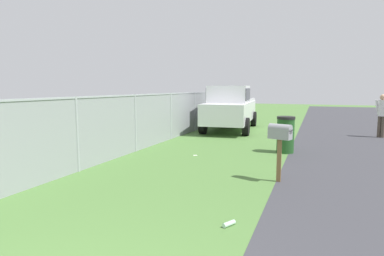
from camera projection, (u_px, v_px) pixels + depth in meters
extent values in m
cube|color=brown|center=(279.00, 160.00, 6.94)|extent=(0.09, 0.09, 0.93)
cube|color=gray|center=(280.00, 134.00, 6.87)|extent=(0.35, 0.51, 0.22)
cylinder|color=gray|center=(280.00, 129.00, 6.86)|extent=(0.35, 0.51, 0.20)
cube|color=red|center=(281.00, 130.00, 6.97)|extent=(0.02, 0.04, 0.18)
cube|color=silver|center=(231.00, 111.00, 15.51)|extent=(5.54, 2.35, 0.90)
cube|color=silver|center=(229.00, 94.00, 14.79)|extent=(1.98, 1.87, 0.76)
cube|color=black|center=(229.00, 94.00, 14.79)|extent=(1.93, 1.90, 0.53)
cube|color=silver|center=(251.00, 100.00, 16.35)|extent=(2.80, 0.34, 0.12)
cube|color=silver|center=(218.00, 100.00, 16.81)|extent=(2.80, 0.34, 0.12)
cylinder|color=black|center=(246.00, 127.00, 13.62)|extent=(0.78, 0.33, 0.76)
cylinder|color=black|center=(203.00, 125.00, 14.12)|extent=(0.78, 0.33, 0.76)
cylinder|color=black|center=(254.00, 119.00, 17.02)|extent=(0.78, 0.33, 0.76)
cylinder|color=black|center=(219.00, 118.00, 17.52)|extent=(0.78, 0.33, 0.76)
cylinder|color=#1E4C1E|center=(285.00, 136.00, 10.05)|extent=(0.52, 0.52, 1.05)
cylinder|color=black|center=(286.00, 118.00, 9.98)|extent=(0.55, 0.55, 0.08)
cylinder|color=#4C4238|center=(383.00, 127.00, 13.06)|extent=(0.14, 0.14, 0.86)
cylinder|color=#4C4238|center=(379.00, 127.00, 13.17)|extent=(0.14, 0.14, 0.86)
cylinder|color=silver|center=(382.00, 108.00, 13.02)|extent=(0.30, 0.30, 0.65)
sphere|color=tan|center=(383.00, 97.00, 12.97)|extent=(0.23, 0.23, 0.23)
cylinder|color=silver|center=(377.00, 107.00, 13.18)|extent=(0.09, 0.18, 0.59)
cylinder|color=#9EA3A8|center=(77.00, 134.00, 7.73)|extent=(0.07, 0.07, 1.80)
cylinder|color=#9EA3A8|center=(135.00, 123.00, 10.19)|extent=(0.07, 0.07, 1.80)
cylinder|color=#9EA3A8|center=(171.00, 116.00, 12.66)|extent=(0.07, 0.07, 1.80)
cylinder|color=#9EA3A8|center=(195.00, 111.00, 15.12)|extent=(0.07, 0.07, 1.80)
cylinder|color=#9EA3A8|center=(212.00, 108.00, 17.59)|extent=(0.07, 0.07, 1.80)
cylinder|color=#9EA3A8|center=(225.00, 106.00, 20.05)|extent=(0.07, 0.07, 1.80)
cube|color=#9EA3A8|center=(155.00, 94.00, 11.32)|extent=(18.63, 0.04, 0.04)
cube|color=gray|center=(155.00, 119.00, 11.43)|extent=(18.63, 0.01, 1.80)
cylinder|color=#B2D8BF|center=(229.00, 224.00, 4.75)|extent=(0.23, 0.17, 0.07)
cube|color=silver|center=(195.00, 155.00, 9.70)|extent=(0.14, 0.15, 0.01)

